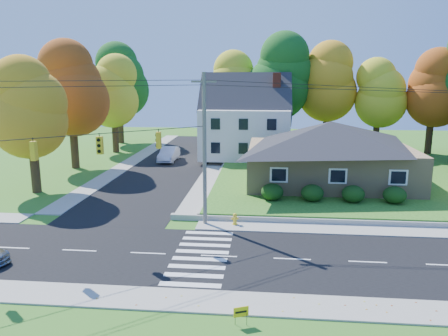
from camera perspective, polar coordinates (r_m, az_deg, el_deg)
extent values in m
plane|color=#3D7923|center=(24.55, -0.67, -11.47)|extent=(120.00, 120.00, 0.00)
cube|color=black|center=(24.54, -0.67, -11.45)|extent=(90.00, 8.00, 0.02)
cube|color=black|center=(50.46, -6.48, 0.75)|extent=(8.00, 44.00, 0.02)
cube|color=#9C9A90|center=(29.17, 0.41, -7.51)|extent=(90.00, 2.00, 0.08)
cube|color=#9C9A90|center=(20.07, -2.30, -17.02)|extent=(90.00, 2.00, 0.08)
cube|color=#3D7923|center=(45.64, 18.81, -0.71)|extent=(30.00, 30.00, 0.50)
cube|color=tan|center=(39.53, 13.53, 0.45)|extent=(14.00, 10.00, 3.20)
pyramid|color=#26262B|center=(39.10, 13.72, 4.33)|extent=(14.60, 10.60, 2.20)
cube|color=silver|center=(50.86, 2.78, 4.65)|extent=(10.00, 8.00, 5.60)
pyramid|color=#26262B|center=(50.51, 2.83, 9.16)|extent=(10.40, 8.40, 2.40)
cube|color=brown|center=(50.59, 6.80, 6.82)|extent=(0.90, 0.90, 9.60)
ellipsoid|color=#163A10|center=(33.33, 6.32, -3.11)|extent=(1.70, 1.70, 1.27)
ellipsoid|color=#163A10|center=(33.51, 11.47, -3.20)|extent=(1.70, 1.70, 1.27)
ellipsoid|color=#163A10|center=(33.95, 16.51, -3.26)|extent=(1.70, 1.70, 1.27)
ellipsoid|color=#163A10|center=(34.65, 21.40, -3.29)|extent=(1.70, 1.70, 1.27)
cylinder|color=#666059|center=(28.28, -2.56, 2.26)|extent=(0.26, 0.26, 10.00)
cube|color=#666059|center=(27.87, -2.65, 11.21)|extent=(1.60, 0.12, 0.12)
cube|color=gold|center=(24.64, -23.59, 2.06)|extent=(0.26, 0.34, 1.00)
cube|color=gold|center=(25.40, -15.91, 2.87)|extent=(0.34, 0.26, 1.00)
cube|color=gold|center=(26.67, -8.53, 3.61)|extent=(0.26, 0.34, 1.00)
cylinder|color=black|center=(24.92, -19.36, 4.00)|extent=(13.02, 10.43, 0.04)
cylinder|color=#3F2A19|center=(56.94, 1.07, 5.35)|extent=(0.80, 0.80, 5.40)
sphere|color=gold|center=(56.63, 1.08, 9.27)|extent=(6.72, 6.72, 6.72)
sphere|color=gold|center=(56.57, 1.09, 10.97)|extent=(5.91, 5.91, 5.91)
sphere|color=gold|center=(56.57, 1.10, 12.67)|extent=(5.11, 5.11, 5.11)
cylinder|color=#3F2A19|center=(55.74, 7.18, 5.58)|extent=(0.86, 0.86, 6.30)
sphere|color=#1C5B1C|center=(55.43, 7.30, 10.26)|extent=(7.84, 7.84, 7.84)
sphere|color=#1C5B1C|center=(55.41, 7.36, 12.28)|extent=(6.90, 6.90, 6.90)
sphere|color=#1C5B1C|center=(55.46, 7.41, 14.31)|extent=(5.96, 5.96, 5.96)
cylinder|color=#3F2A19|center=(57.24, 13.19, 5.30)|extent=(0.83, 0.83, 5.85)
sphere|color=orange|center=(56.92, 13.39, 9.52)|extent=(7.28, 7.28, 7.28)
sphere|color=orange|center=(56.88, 13.48, 11.35)|extent=(6.41, 6.41, 6.41)
sphere|color=orange|center=(56.90, 13.57, 13.18)|extent=(5.53, 5.53, 5.53)
cylinder|color=#3F2A19|center=(57.41, 19.25, 4.51)|extent=(0.77, 0.77, 4.95)
sphere|color=gold|center=(57.10, 19.50, 8.07)|extent=(6.16, 6.16, 6.16)
sphere|color=gold|center=(57.03, 19.61, 9.61)|extent=(5.42, 5.42, 5.42)
sphere|color=gold|center=(57.01, 19.72, 11.15)|extent=(4.68, 4.68, 4.68)
cylinder|color=#3F2A19|center=(58.15, 25.26, 4.35)|extent=(0.80, 0.80, 5.40)
sphere|color=#A14614|center=(57.84, 25.61, 8.17)|extent=(6.72, 6.72, 6.72)
sphere|color=#A14614|center=(57.79, 25.76, 9.83)|extent=(5.91, 5.91, 5.91)
sphere|color=#A14614|center=(57.78, 25.91, 11.49)|extent=(5.11, 5.11, 5.11)
cylinder|color=#3F2A19|center=(40.19, -23.50, 0.52)|extent=(0.77, 0.77, 4.95)
sphere|color=orange|center=(39.70, -23.93, 5.58)|extent=(6.16, 6.16, 6.16)
sphere|color=orange|center=(39.58, -24.12, 7.79)|extent=(5.42, 5.42, 5.42)
sphere|color=orange|center=(39.53, -24.31, 10.01)|extent=(4.68, 4.68, 4.68)
cylinder|color=#3F2A19|center=(49.36, -19.00, 3.35)|extent=(0.83, 0.83, 5.85)
sphere|color=#A14614|center=(48.95, -19.33, 8.24)|extent=(7.28, 7.28, 7.28)
sphere|color=#A14614|center=(48.89, -19.48, 10.37)|extent=(6.41, 6.41, 6.41)
sphere|color=#A14614|center=(48.89, -19.63, 12.50)|extent=(5.53, 5.53, 5.53)
cylinder|color=#3F2A19|center=(58.20, -14.03, 4.64)|extent=(0.80, 0.80, 5.40)
sphere|color=gold|center=(57.86, -14.23, 8.47)|extent=(6.72, 6.72, 6.72)
sphere|color=gold|center=(57.79, -14.32, 10.13)|extent=(5.91, 5.91, 5.91)
sphere|color=gold|center=(57.77, -14.40, 11.80)|extent=(5.11, 5.11, 5.11)
cylinder|color=#3F2A19|center=(66.31, -13.39, 5.92)|extent=(0.86, 0.86, 6.30)
sphere|color=#1C5B1C|center=(66.01, -13.58, 9.85)|extent=(7.84, 7.84, 7.84)
sphere|color=#1C5B1C|center=(65.98, -13.67, 11.55)|extent=(6.90, 6.90, 6.90)
sphere|color=#1C5B1C|center=(66.01, -13.75, 13.25)|extent=(5.96, 5.96, 5.96)
imported|color=silver|center=(51.08, -7.22, 1.80)|extent=(1.72, 4.91, 1.62)
cylinder|color=gold|center=(29.28, 1.43, -7.41)|extent=(0.38, 0.38, 0.11)
cylinder|color=gold|center=(29.18, 1.44, -6.82)|extent=(0.25, 0.25, 0.58)
sphere|color=gold|center=(29.07, 1.44, -6.17)|extent=(0.27, 0.27, 0.27)
cylinder|color=gold|center=(29.14, 1.44, -6.63)|extent=(0.49, 0.25, 0.13)
cylinder|color=black|center=(18.43, 1.47, -19.08)|extent=(0.02, 0.02, 0.53)
cylinder|color=black|center=(18.40, 2.99, -19.13)|extent=(0.02, 0.02, 0.53)
cube|color=yellow|center=(18.25, 2.24, -18.26)|extent=(0.59, 0.27, 0.42)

